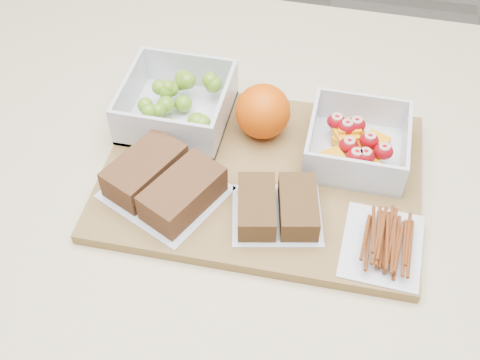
{
  "coord_description": "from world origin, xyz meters",
  "views": [
    {
      "loc": [
        0.12,
        -0.51,
        1.52
      ],
      "look_at": [
        0.01,
        -0.01,
        0.93
      ],
      "focal_mm": 45.0,
      "sensor_mm": 36.0,
      "label": 1
    }
  ],
  "objects_px": {
    "sandwich_bag_left": "(164,182)",
    "grape_container": "(179,103)",
    "fruit_container": "(356,144)",
    "pretzel_bag": "(384,240)",
    "orange": "(263,111)",
    "sandwich_bag_center": "(277,207)",
    "cutting_board": "(261,176)"
  },
  "relations": [
    {
      "from": "grape_container",
      "to": "orange",
      "type": "distance_m",
      "value": 0.12
    },
    {
      "from": "pretzel_bag",
      "to": "sandwich_bag_left",
      "type": "bearing_deg",
      "value": 175.3
    },
    {
      "from": "grape_container",
      "to": "sandwich_bag_center",
      "type": "relative_size",
      "value": 1.12
    },
    {
      "from": "sandwich_bag_center",
      "to": "cutting_board",
      "type": "bearing_deg",
      "value": 116.24
    },
    {
      "from": "fruit_container",
      "to": "sandwich_bag_left",
      "type": "height_order",
      "value": "fruit_container"
    },
    {
      "from": "orange",
      "to": "sandwich_bag_center",
      "type": "distance_m",
      "value": 0.15
    },
    {
      "from": "fruit_container",
      "to": "orange",
      "type": "relative_size",
      "value": 1.71
    },
    {
      "from": "cutting_board",
      "to": "grape_container",
      "type": "distance_m",
      "value": 0.16
    },
    {
      "from": "pretzel_bag",
      "to": "fruit_container",
      "type": "bearing_deg",
      "value": 108.22
    },
    {
      "from": "cutting_board",
      "to": "sandwich_bag_left",
      "type": "xyz_separation_m",
      "value": [
        -0.11,
        -0.06,
        0.03
      ]
    },
    {
      "from": "cutting_board",
      "to": "pretzel_bag",
      "type": "distance_m",
      "value": 0.19
    },
    {
      "from": "grape_container",
      "to": "sandwich_bag_left",
      "type": "height_order",
      "value": "grape_container"
    },
    {
      "from": "orange",
      "to": "sandwich_bag_left",
      "type": "distance_m",
      "value": 0.17
    },
    {
      "from": "orange",
      "to": "pretzel_bag",
      "type": "bearing_deg",
      "value": -41.96
    },
    {
      "from": "grape_container",
      "to": "sandwich_bag_left",
      "type": "xyz_separation_m",
      "value": [
        0.02,
        -0.14,
        -0.01
      ]
    },
    {
      "from": "sandwich_bag_left",
      "to": "pretzel_bag",
      "type": "bearing_deg",
      "value": -4.7
    },
    {
      "from": "grape_container",
      "to": "orange",
      "type": "relative_size",
      "value": 1.9
    },
    {
      "from": "sandwich_bag_left",
      "to": "grape_container",
      "type": "bearing_deg",
      "value": 98.7
    },
    {
      "from": "sandwich_bag_left",
      "to": "sandwich_bag_center",
      "type": "relative_size",
      "value": 1.36
    },
    {
      "from": "fruit_container",
      "to": "sandwich_bag_center",
      "type": "relative_size",
      "value": 1.0
    },
    {
      "from": "sandwich_bag_left",
      "to": "fruit_container",
      "type": "bearing_deg",
      "value": 27.38
    },
    {
      "from": "orange",
      "to": "cutting_board",
      "type": "bearing_deg",
      "value": -79.39
    },
    {
      "from": "grape_container",
      "to": "fruit_container",
      "type": "bearing_deg",
      "value": -4.83
    },
    {
      "from": "pretzel_bag",
      "to": "orange",
      "type": "bearing_deg",
      "value": 138.04
    },
    {
      "from": "fruit_container",
      "to": "pretzel_bag",
      "type": "height_order",
      "value": "fruit_container"
    },
    {
      "from": "pretzel_bag",
      "to": "cutting_board",
      "type": "bearing_deg",
      "value": 152.66
    },
    {
      "from": "fruit_container",
      "to": "sandwich_bag_left",
      "type": "relative_size",
      "value": 0.74
    },
    {
      "from": "pretzel_bag",
      "to": "grape_container",
      "type": "bearing_deg",
      "value": 151.32
    },
    {
      "from": "fruit_container",
      "to": "orange",
      "type": "distance_m",
      "value": 0.13
    },
    {
      "from": "orange",
      "to": "grape_container",
      "type": "bearing_deg",
      "value": 178.35
    },
    {
      "from": "pretzel_bag",
      "to": "sandwich_bag_center",
      "type": "bearing_deg",
      "value": 172.18
    },
    {
      "from": "fruit_container",
      "to": "sandwich_bag_left",
      "type": "distance_m",
      "value": 0.26
    }
  ]
}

